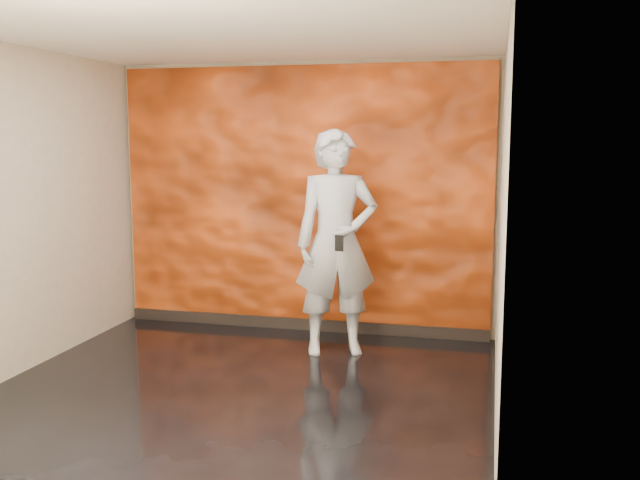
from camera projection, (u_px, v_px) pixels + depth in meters
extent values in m
cube|color=black|center=(240.00, 392.00, 5.74)|extent=(4.00, 4.00, 0.01)
cube|color=tan|center=(304.00, 198.00, 7.46)|extent=(4.00, 0.02, 2.80)
cube|color=tan|center=(98.00, 262.00, 3.62)|extent=(4.00, 0.02, 2.80)
cube|color=tan|center=(13.00, 212.00, 6.01)|extent=(0.02, 4.00, 2.80)
cube|color=tan|center=(501.00, 226.00, 5.07)|extent=(0.02, 4.00, 2.80)
cube|color=white|center=(233.00, 33.00, 5.34)|extent=(4.00, 4.00, 0.01)
cube|color=#FB5715|center=(303.00, 200.00, 7.42)|extent=(3.90, 0.06, 2.75)
cube|color=black|center=(302.00, 324.00, 7.57)|extent=(3.90, 0.04, 0.12)
imported|color=#9EA4AF|center=(337.00, 243.00, 6.65)|extent=(0.89, 0.74, 2.11)
cube|color=black|center=(339.00, 243.00, 6.33)|extent=(0.08, 0.03, 0.14)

